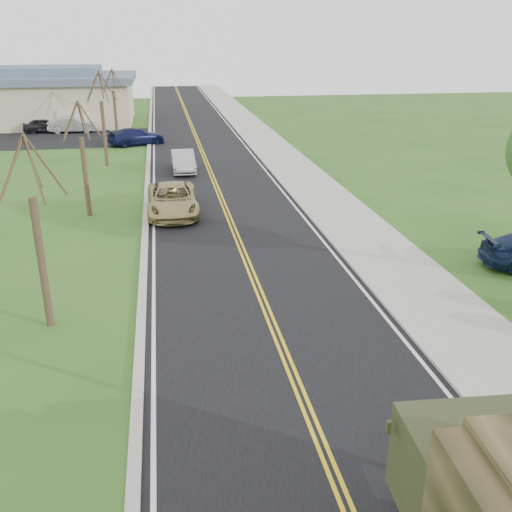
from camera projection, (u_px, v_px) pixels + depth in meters
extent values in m
cube|color=black|center=(200.00, 147.00, 46.87)|extent=(8.00, 120.00, 0.01)
cube|color=#9E998E|center=(250.00, 145.00, 47.49)|extent=(0.30, 120.00, 0.12)
cube|color=#9E998E|center=(271.00, 144.00, 47.76)|extent=(3.20, 120.00, 0.10)
cube|color=#9E998E|center=(149.00, 148.00, 46.22)|extent=(0.30, 120.00, 0.10)
cylinder|color=#38281C|center=(42.00, 264.00, 17.47)|extent=(0.24, 0.24, 4.20)
cylinder|color=#38281C|center=(46.00, 165.00, 16.56)|extent=(1.01, 0.33, 1.90)
cylinder|color=#38281C|center=(33.00, 165.00, 16.97)|extent=(0.13, 1.29, 1.74)
cylinder|color=#38281C|center=(12.00, 166.00, 16.46)|extent=(0.98, 0.43, 1.90)
cylinder|color=#38281C|center=(10.00, 173.00, 15.90)|extent=(0.79, 1.05, 1.77)
cylinder|color=#38281C|center=(35.00, 169.00, 16.03)|extent=(0.58, 0.90, 1.90)
cylinder|color=#38281C|center=(86.00, 177.00, 28.54)|extent=(0.24, 0.24, 3.96)
cylinder|color=#38281C|center=(89.00, 119.00, 27.68)|extent=(0.96, 0.32, 1.79)
cylinder|color=#38281C|center=(81.00, 119.00, 28.07)|extent=(0.12, 1.22, 1.65)
cylinder|color=#38281C|center=(70.00, 119.00, 27.59)|extent=(0.93, 0.41, 1.79)
cylinder|color=#38281C|center=(70.00, 123.00, 27.06)|extent=(0.75, 0.99, 1.67)
cylinder|color=#38281C|center=(84.00, 120.00, 27.18)|extent=(0.55, 0.85, 1.80)
cylinder|color=#38281C|center=(104.00, 134.00, 39.48)|extent=(0.24, 0.24, 4.44)
cylinder|color=#38281C|center=(108.00, 86.00, 38.52)|extent=(1.07, 0.35, 2.00)
cylinder|color=#38281C|center=(101.00, 87.00, 38.95)|extent=(0.13, 1.36, 1.84)
cylinder|color=#38281C|center=(93.00, 86.00, 38.41)|extent=(1.03, 0.46, 2.00)
cylinder|color=#38281C|center=(93.00, 88.00, 37.82)|extent=(0.83, 1.10, 1.87)
cylinder|color=#38281C|center=(104.00, 87.00, 37.96)|extent=(0.61, 0.95, 2.01)
cylinder|color=#38281C|center=(115.00, 114.00, 50.57)|extent=(0.24, 0.24, 4.08)
cylinder|color=#38281C|center=(118.00, 80.00, 49.69)|extent=(0.99, 0.33, 1.84)
cylinder|color=#38281C|center=(113.00, 80.00, 50.09)|extent=(0.13, 1.25, 1.69)
cylinder|color=#38281C|center=(107.00, 80.00, 49.59)|extent=(0.95, 0.42, 1.85)
cylinder|color=#38281C|center=(108.00, 81.00, 49.05)|extent=(0.77, 1.02, 1.72)
cylinder|color=#38281C|center=(115.00, 80.00, 49.18)|extent=(0.57, 0.88, 1.85)
cube|color=tan|center=(32.00, 103.00, 58.36)|extent=(20.00, 12.00, 4.20)
cube|color=#475466|center=(28.00, 79.00, 57.49)|extent=(21.00, 13.00, 0.70)
cube|color=#475466|center=(27.00, 71.00, 57.24)|extent=(14.00, 8.00, 0.90)
cube|color=black|center=(83.00, 138.00, 50.85)|extent=(18.00, 10.00, 0.02)
cube|color=#32371E|center=(477.00, 466.00, 9.59)|extent=(2.50, 2.03, 1.40)
cube|color=black|center=(455.00, 422.00, 10.35)|extent=(2.20, 0.21, 0.70)
imported|color=tan|center=(172.00, 200.00, 29.22)|extent=(2.52, 5.46, 1.52)
imported|color=#A5A6AA|center=(183.00, 161.00, 38.30)|extent=(1.55, 4.27, 1.40)
imported|color=black|center=(44.00, 125.00, 53.69)|extent=(4.05, 2.19, 1.31)
imported|color=#B0AFB4|center=(73.00, 125.00, 53.60)|extent=(4.51, 1.64, 1.48)
imported|color=#0F1438|center=(137.00, 136.00, 47.67)|extent=(5.15, 3.72, 1.39)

